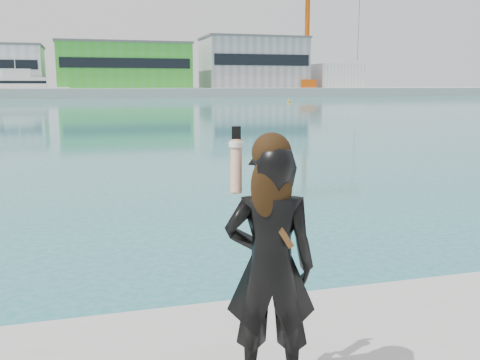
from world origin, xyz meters
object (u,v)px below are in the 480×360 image
object	(u,v)px
dock_crane	(312,34)
buoy_near	(289,102)
motor_yacht	(24,87)
woman	(270,260)

from	to	relation	value
dock_crane	buoy_near	bearing A→B (deg)	-117.38
dock_crane	buoy_near	xyz separation A→B (m)	(-23.09, -44.58, -15.07)
dock_crane	motor_yacht	distance (m)	68.04
buoy_near	woman	size ratio (longest dim) A/B	0.29
dock_crane	motor_yacht	size ratio (longest dim) A/B	1.38
buoy_near	woman	xyz separation A→B (m)	(-30.47, -77.84, 1.66)
woman	dock_crane	bearing A→B (deg)	-96.97
dock_crane	motor_yacht	world-z (taller)	dock_crane
dock_crane	buoy_near	distance (m)	52.42
buoy_near	woman	world-z (taller)	woman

